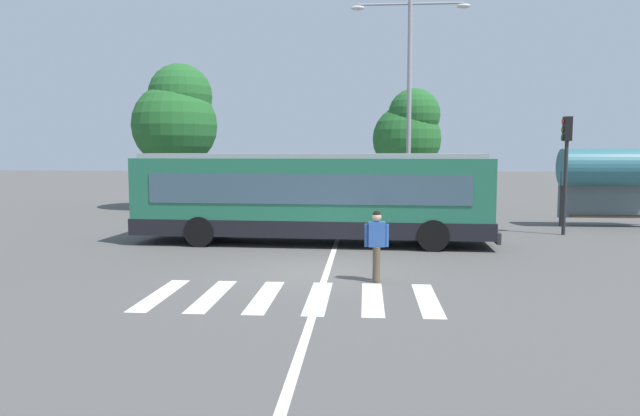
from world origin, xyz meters
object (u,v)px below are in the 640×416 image
Objects in this scene: bus_stop_shelter at (613,169)px; parked_car_blue at (261,198)px; background_tree_right at (409,132)px; parked_car_charcoal at (311,198)px; pedestrian_crossing_street at (377,242)px; traffic_light_far_corner at (566,155)px; city_transit_bus at (312,197)px; parked_car_white at (366,198)px; background_tree_left at (176,117)px; twin_arm_street_lamp at (409,88)px.

parked_car_blue is at bearing 163.32° from bus_stop_shelter.
parked_car_charcoal is at bearing -143.01° from background_tree_right.
background_tree_right reaches higher than pedestrian_crossing_street.
parked_car_blue is at bearing 150.44° from traffic_light_far_corner.
city_transit_bus is at bearing -106.85° from background_tree_right.
parked_car_blue is at bearing -179.72° from parked_car_charcoal.
pedestrian_crossing_street is at bearing -89.17° from parked_car_white.
city_transit_bus is at bearing -70.56° from parked_car_blue.
city_transit_bus is at bearing -100.37° from parked_car_white.
city_transit_bus is at bearing -84.40° from parked_car_charcoal.
parked_car_blue is 0.69× the size of background_tree_right.
parked_car_blue is 6.62m from background_tree_left.
traffic_light_far_corner is (10.24, -7.28, 2.21)m from parked_car_charcoal.
bus_stop_shelter is (10.14, -4.79, 1.65)m from parked_car_white.
parked_car_white is (5.41, 0.13, 0.00)m from parked_car_blue.
twin_arm_street_lamp is at bearing 172.91° from bus_stop_shelter.
city_transit_bus is 2.61× the size of parked_car_charcoal.
parked_car_blue is 1.10× the size of bus_stop_shelter.
bus_stop_shelter is at bearing -16.86° from background_tree_left.
background_tree_right reaches higher than bus_stop_shelter.
bus_stop_shelter is 0.63× the size of background_tree_right.
parked_car_blue is at bearing 109.57° from pedestrian_crossing_street.
city_transit_bus is 2.91× the size of bus_stop_shelter.
traffic_light_far_corner is 1.06× the size of bus_stop_shelter.
parked_car_charcoal is 8.67m from background_tree_left.
twin_arm_street_lamp is at bearing -64.13° from parked_car_white.
twin_arm_street_lamp is (1.59, 12.26, 4.93)m from pedestrian_crossing_street.
bus_stop_shelter is (12.99, -4.67, 1.65)m from parked_car_charcoal.
city_transit_bus is 6.23m from pedestrian_crossing_street.
city_transit_bus is 7.06× the size of pedestrian_crossing_street.
city_transit_bus is 14.87m from background_tree_right.
parked_car_white is at bearing -7.71° from background_tree_left.
background_tree_left reaches higher than parked_car_blue.
pedestrian_crossing_street is 0.18× the size of twin_arm_street_lamp.
traffic_light_far_corner is at bearing 50.28° from pedestrian_crossing_street.
parked_car_blue is at bearing -17.43° from background_tree_left.
pedestrian_crossing_street is 0.22× the size of background_tree_left.
pedestrian_crossing_street is at bearing -97.39° from twin_arm_street_lamp.
pedestrian_crossing_street is 13.31m from twin_arm_street_lamp.
traffic_light_far_corner is 3.82m from bus_stop_shelter.
pedestrian_crossing_street is at bearing -70.22° from city_transit_bus.
twin_arm_street_lamp is 13.17m from background_tree_left.
city_transit_bus reaches higher than parked_car_white.
background_tree_left is at bearing 153.55° from traffic_light_far_corner.
parked_car_white is at bearing 90.83° from pedestrian_crossing_street.
background_tree_right is at bearing 83.83° from pedestrian_crossing_street.
parked_car_charcoal is 1.02× the size of parked_car_white.
city_transit_bus is 13.18m from bus_stop_shelter.
pedestrian_crossing_street is at bearing -70.43° from parked_car_blue.
twin_arm_street_lamp reaches higher than parked_car_charcoal.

